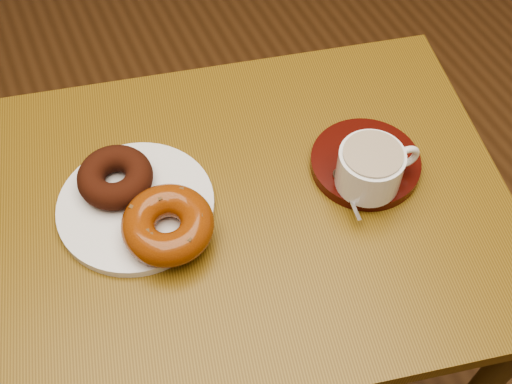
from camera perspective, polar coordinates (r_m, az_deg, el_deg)
name	(u,v)px	position (r m, az deg, el deg)	size (l,w,h in m)	color
cafe_table	(245,245)	(1.03, -1.02, -4.76)	(0.88, 0.73, 0.73)	brown
donut_plate	(136,206)	(0.94, -10.62, -1.21)	(0.23, 0.23, 0.01)	white
donut_cinnamon	(115,177)	(0.94, -12.41, 1.30)	(0.11, 0.11, 0.04)	#38150B
donut_caramel	(168,225)	(0.88, -7.85, -2.90)	(0.16, 0.16, 0.05)	#7E380D
saucer	(365,163)	(0.98, 9.68, 2.54)	(0.16, 0.16, 0.02)	#380C07
coffee_cup	(371,167)	(0.92, 10.19, 2.17)	(0.12, 0.09, 0.07)	white
teaspoon	(343,181)	(0.94, 7.70, 0.98)	(0.03, 0.09, 0.01)	silver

